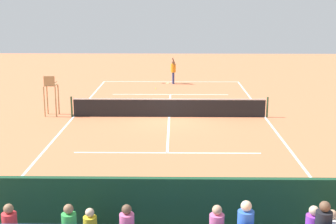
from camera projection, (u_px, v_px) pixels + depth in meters
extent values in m
plane|color=#CC7047|center=(169.00, 117.00, 25.04)|extent=(60.00, 60.00, 0.00)
cube|color=white|center=(171.00, 82.00, 35.75)|extent=(10.00, 0.10, 0.01)
cube|color=white|center=(164.00, 204.00, 14.34)|extent=(10.00, 0.10, 0.01)
cube|color=white|center=(265.00, 117.00, 24.97)|extent=(0.10, 22.00, 0.01)
cube|color=white|center=(74.00, 116.00, 25.12)|extent=(0.10, 22.00, 0.01)
cube|color=white|center=(170.00, 94.00, 30.93)|extent=(7.50, 0.10, 0.01)
cube|color=white|center=(167.00, 153.00, 19.16)|extent=(7.50, 0.10, 0.01)
cube|color=white|center=(169.00, 117.00, 25.04)|extent=(0.10, 12.10, 0.01)
cube|color=white|center=(171.00, 82.00, 35.75)|extent=(0.10, 0.30, 0.01)
cube|color=black|center=(169.00, 108.00, 24.94)|extent=(10.00, 0.02, 0.91)
cube|color=white|center=(169.00, 99.00, 24.83)|extent=(10.00, 0.04, 0.06)
cylinder|color=#2D5133|center=(267.00, 107.00, 24.85)|extent=(0.10, 0.10, 1.07)
cylinder|color=#2D5133|center=(72.00, 107.00, 25.00)|extent=(0.10, 0.10, 1.07)
cube|color=#194228|center=(162.00, 218.00, 11.19)|extent=(18.00, 0.16, 2.00)
sphere|color=beige|center=(314.00, 211.00, 9.42)|extent=(0.20, 0.20, 0.20)
cylinder|color=blue|center=(246.00, 223.00, 8.64)|extent=(0.30, 0.30, 0.45)
sphere|color=beige|center=(246.00, 206.00, 8.56)|extent=(0.20, 0.20, 0.20)
cylinder|color=black|center=(323.00, 223.00, 8.62)|extent=(0.30, 0.30, 0.45)
sphere|color=brown|center=(325.00, 207.00, 8.54)|extent=(0.20, 0.20, 0.20)
sphere|color=tan|center=(217.00, 210.00, 9.45)|extent=(0.20, 0.20, 0.20)
sphere|color=brown|center=(127.00, 209.00, 9.48)|extent=(0.20, 0.20, 0.20)
sphere|color=beige|center=(90.00, 213.00, 10.37)|extent=(0.20, 0.20, 0.20)
sphere|color=tan|center=(332.00, 214.00, 10.29)|extent=(0.20, 0.20, 0.20)
cylinder|color=green|center=(69.00, 224.00, 9.57)|extent=(0.30, 0.30, 0.45)
sphere|color=#8C6647|center=(68.00, 209.00, 9.49)|extent=(0.20, 0.20, 0.20)
cylinder|color=red|center=(10.00, 224.00, 9.59)|extent=(0.30, 0.30, 0.45)
sphere|color=#8C6647|center=(8.00, 209.00, 9.51)|extent=(0.20, 0.20, 0.20)
cylinder|color=#A88456|center=(59.00, 99.00, 25.48)|extent=(0.07, 0.07, 1.60)
cylinder|color=#A88456|center=(47.00, 99.00, 25.48)|extent=(0.07, 0.07, 1.60)
cylinder|color=#A88456|center=(56.00, 102.00, 24.89)|extent=(0.07, 0.07, 1.60)
cylinder|color=#A88456|center=(44.00, 102.00, 24.90)|extent=(0.07, 0.07, 1.60)
cube|color=#A88456|center=(51.00, 85.00, 25.00)|extent=(0.56, 0.56, 0.06)
cube|color=#A88456|center=(49.00, 81.00, 24.70)|extent=(0.56, 0.06, 0.48)
cube|color=#A88456|center=(55.00, 82.00, 24.96)|extent=(0.04, 0.48, 0.04)
cube|color=#A88456|center=(45.00, 82.00, 24.97)|extent=(0.04, 0.48, 0.04)
cube|color=#9E754C|center=(285.00, 217.00, 11.81)|extent=(1.80, 0.04, 0.36)
cylinder|color=navy|center=(173.00, 78.00, 34.89)|extent=(0.14, 0.14, 0.85)
cylinder|color=navy|center=(173.00, 78.00, 34.68)|extent=(0.14, 0.14, 0.85)
cylinder|color=orange|center=(173.00, 68.00, 34.62)|extent=(0.41, 0.41, 0.60)
sphere|color=brown|center=(173.00, 62.00, 34.52)|extent=(0.22, 0.22, 0.22)
cylinder|color=brown|center=(174.00, 62.00, 34.29)|extent=(0.26, 0.12, 0.55)
cylinder|color=brown|center=(173.00, 67.00, 34.82)|extent=(0.10, 0.10, 0.50)
cylinder|color=black|center=(164.00, 83.00, 35.05)|extent=(0.28, 0.03, 0.03)
torus|color=#D8CC4C|center=(168.00, 83.00, 35.04)|extent=(0.31, 0.31, 0.02)
cylinder|color=white|center=(168.00, 83.00, 35.04)|extent=(0.25, 0.25, 0.00)
sphere|color=#CCDB33|center=(156.00, 88.00, 32.88)|extent=(0.07, 0.07, 0.07)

